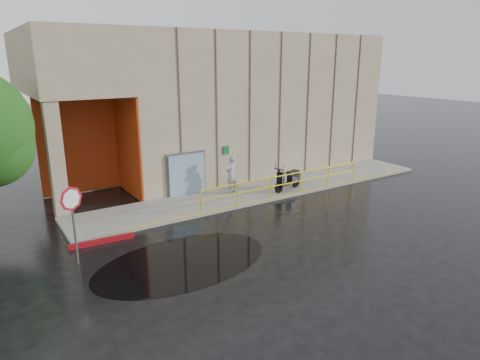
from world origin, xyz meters
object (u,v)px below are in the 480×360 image
at_px(person, 231,174).
at_px(red_curb, 102,241).
at_px(scooter, 288,174).
at_px(stop_sign, 72,209).

xyz_separation_m(person, red_curb, (-7.11, -2.26, -1.02)).
height_order(person, red_curb, person).
xyz_separation_m(person, scooter, (2.69, -1.15, -0.10)).
bearing_deg(person, red_curb, 0.30).
bearing_deg(stop_sign, scooter, 9.34).
bearing_deg(red_curb, person, 17.67).
distance_m(scooter, stop_sign, 11.24).
relative_size(stop_sign, red_curb, 1.14).
bearing_deg(red_curb, scooter, 6.46).
relative_size(person, red_curb, 0.80).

